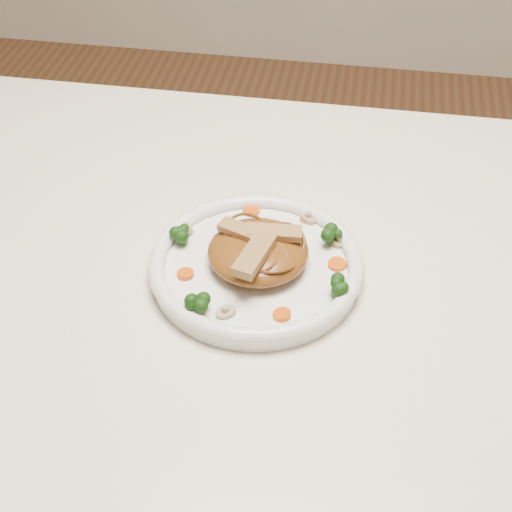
# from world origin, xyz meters

# --- Properties ---
(table) EXTENTS (1.20, 0.80, 0.75)m
(table) POSITION_xyz_m (0.00, 0.00, 0.65)
(table) COLOR beige
(table) RESTS_ON ground
(plate) EXTENTS (0.30, 0.30, 0.02)m
(plate) POSITION_xyz_m (-0.06, -0.01, 0.76)
(plate) COLOR white
(plate) RESTS_ON table
(noodle_mound) EXTENTS (0.13, 0.13, 0.04)m
(noodle_mound) POSITION_xyz_m (-0.05, -0.01, 0.78)
(noodle_mound) COLOR brown
(noodle_mound) RESTS_ON plate
(chicken_a) EXTENTS (0.07, 0.03, 0.01)m
(chicken_a) POSITION_xyz_m (-0.04, 0.00, 0.81)
(chicken_a) COLOR tan
(chicken_a) RESTS_ON noodle_mound
(chicken_b) EXTENTS (0.06, 0.04, 0.01)m
(chicken_b) POSITION_xyz_m (-0.07, -0.00, 0.81)
(chicken_b) COLOR tan
(chicken_b) RESTS_ON noodle_mound
(chicken_c) EXTENTS (0.04, 0.08, 0.01)m
(chicken_c) POSITION_xyz_m (-0.05, -0.04, 0.81)
(chicken_c) COLOR tan
(chicken_c) RESTS_ON noodle_mound
(broccoli_0) EXTENTS (0.03, 0.03, 0.03)m
(broccoli_0) POSITION_xyz_m (0.03, 0.04, 0.78)
(broccoli_0) COLOR #143B0C
(broccoli_0) RESTS_ON plate
(broccoli_1) EXTENTS (0.03, 0.03, 0.03)m
(broccoli_1) POSITION_xyz_m (-0.15, 0.01, 0.78)
(broccoli_1) COLOR #143B0C
(broccoli_1) RESTS_ON plate
(broccoli_2) EXTENTS (0.04, 0.04, 0.03)m
(broccoli_2) POSITION_xyz_m (-0.10, -0.10, 0.78)
(broccoli_2) COLOR #143B0C
(broccoli_2) RESTS_ON plate
(broccoli_3) EXTENTS (0.03, 0.03, 0.03)m
(broccoli_3) POSITION_xyz_m (0.04, -0.05, 0.78)
(broccoli_3) COLOR #143B0C
(broccoli_3) RESTS_ON plate
(carrot_0) EXTENTS (0.02, 0.02, 0.00)m
(carrot_0) POSITION_xyz_m (-0.01, 0.08, 0.77)
(carrot_0) COLOR #DC4808
(carrot_0) RESTS_ON plate
(carrot_1) EXTENTS (0.02, 0.02, 0.00)m
(carrot_1) POSITION_xyz_m (-0.13, -0.04, 0.77)
(carrot_1) COLOR #DC4808
(carrot_1) RESTS_ON plate
(carrot_2) EXTENTS (0.03, 0.03, 0.00)m
(carrot_2) POSITION_xyz_m (0.04, 0.00, 0.77)
(carrot_2) COLOR #DC4808
(carrot_2) RESTS_ON plate
(carrot_3) EXTENTS (0.03, 0.03, 0.00)m
(carrot_3) POSITION_xyz_m (-0.08, 0.09, 0.77)
(carrot_3) COLOR #DC4808
(carrot_3) RESTS_ON plate
(carrot_4) EXTENTS (0.02, 0.02, 0.00)m
(carrot_4) POSITION_xyz_m (-0.01, -0.09, 0.77)
(carrot_4) COLOR #DC4808
(carrot_4) RESTS_ON plate
(mushroom_0) EXTENTS (0.03, 0.03, 0.01)m
(mushroom_0) POSITION_xyz_m (-0.07, -0.10, 0.77)
(mushroom_0) COLOR tan
(mushroom_0) RESTS_ON plate
(mushroom_1) EXTENTS (0.02, 0.02, 0.01)m
(mushroom_1) POSITION_xyz_m (0.04, 0.04, 0.77)
(mushroom_1) COLOR tan
(mushroom_1) RESTS_ON plate
(mushroom_2) EXTENTS (0.04, 0.04, 0.01)m
(mushroom_2) POSITION_xyz_m (-0.15, 0.03, 0.77)
(mushroom_2) COLOR tan
(mushroom_2) RESTS_ON plate
(mushroom_3) EXTENTS (0.04, 0.04, 0.01)m
(mushroom_3) POSITION_xyz_m (-0.00, 0.08, 0.77)
(mushroom_3) COLOR tan
(mushroom_3) RESTS_ON plate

